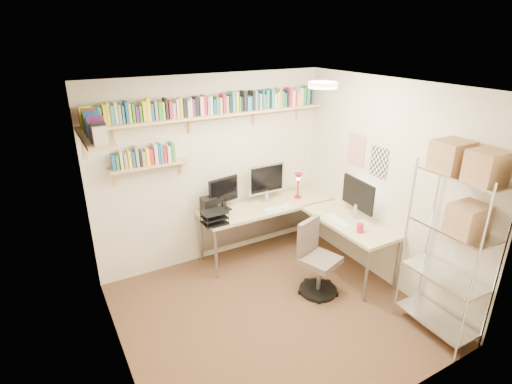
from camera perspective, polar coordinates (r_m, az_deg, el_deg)
ground at (r=4.75m, az=2.23°, el=-16.80°), size 3.20×3.20×0.00m
room_shell at (r=3.97m, az=2.61°, el=0.92°), size 3.24×3.04×2.52m
wall_shelves at (r=4.79m, az=-9.93°, el=10.31°), size 3.12×1.09×0.80m
corner_desk at (r=5.35m, az=3.44°, el=-2.72°), size 1.99×1.90×1.29m
office_chair at (r=4.92m, az=8.57°, el=-10.00°), size 0.52×0.52×0.92m
wire_rack at (r=4.16m, az=27.40°, el=-1.19°), size 0.42×0.81×2.04m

